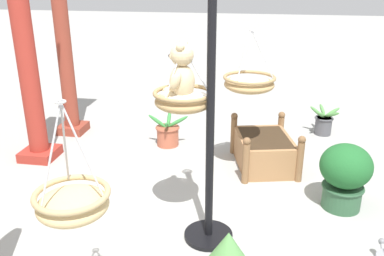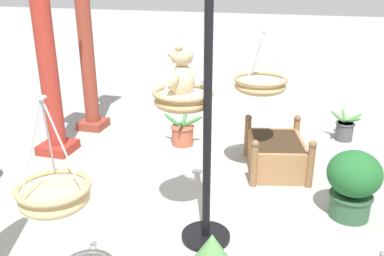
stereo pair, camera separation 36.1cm
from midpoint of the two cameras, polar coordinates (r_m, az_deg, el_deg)
The scene contains 12 objects.
ground_plane at distance 4.09m, azimuth -1.91°, elevation -12.89°, with size 40.00×40.00×0.00m, color #9E9E99.
display_pole_central at distance 3.49m, azimuth -0.51°, elevation -4.64°, with size 0.44×0.44×2.46m.
hanging_basket_with_teddy at distance 3.50m, azimuth -4.14°, elevation 3.90°, with size 0.52×0.52×0.56m.
teddy_bear at distance 3.45m, azimuth -4.61°, elevation 7.27°, with size 0.34×0.30×0.49m.
hanging_basket_left_high at distance 2.61m, azimuth -20.08°, elevation -9.74°, with size 0.45×0.45×0.73m.
hanging_basket_right_low at distance 4.62m, azimuth 5.68°, elevation 6.18°, with size 0.58×0.58×0.69m.
greenhouse_pillar_left at distance 5.40m, azimuth -23.58°, elevation 7.89°, with size 0.45×0.45×2.52m.
greenhouse_pillar_right at distance 6.14m, azimuth -19.02°, elevation 11.46°, with size 0.40×0.40×2.85m.
wooden_planter_box at distance 5.10m, azimuth 7.94°, elevation -3.06°, with size 1.04×0.89×0.56m.
potted_plant_flowering_red at distance 5.69m, azimuth -5.19°, elevation -0.76°, with size 0.58×0.56×0.45m.
potted_plant_tall_leafy at distance 6.29m, azimuth 16.16°, elevation 0.68°, with size 0.47×0.46×0.42m.
potted_plant_conical_shrub at distance 4.34m, azimuth 18.13°, elevation -6.12°, with size 0.51×0.51×0.69m.
Camera 1 is at (-3.36, -0.53, 2.29)m, focal length 38.66 mm.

